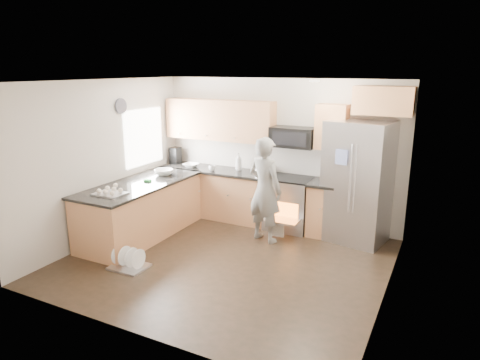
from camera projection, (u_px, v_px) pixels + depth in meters
The scene contains 8 objects.
ground at pixel (226, 261), 6.33m from camera, with size 4.50×4.50×0.00m, color black.
room_shell at pixel (223, 149), 5.93m from camera, with size 4.54×4.04×2.62m.
back_cabinet_run at pixel (243, 169), 7.85m from camera, with size 4.45×0.64×2.50m.
peninsula at pixel (141, 209), 7.18m from camera, with size 0.96×2.36×1.03m.
stove_range at pixel (289, 192), 7.46m from camera, with size 0.76×0.97×1.79m.
refrigerator at pixel (357, 182), 6.89m from camera, with size 1.08×0.91×1.97m.
person at pixel (265, 190), 6.89m from camera, with size 0.63×0.41×1.73m, color gray.
dish_rack at pixel (129, 262), 6.09m from camera, with size 0.51×0.41×0.32m.
Camera 1 is at (2.80, -5.10, 2.78)m, focal length 32.00 mm.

